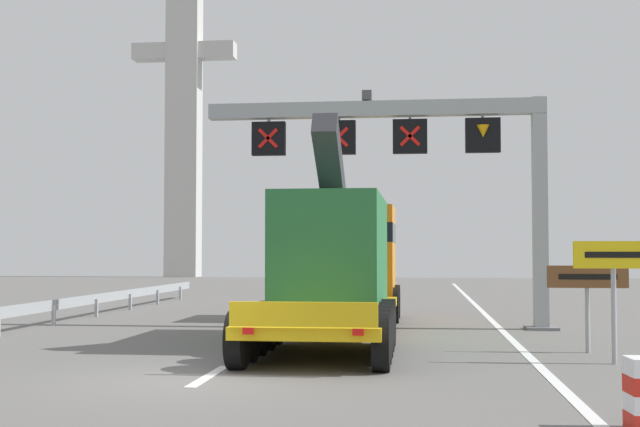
{
  "coord_description": "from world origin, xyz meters",
  "views": [
    {
      "loc": [
        3.92,
        -14.37,
        2.23
      ],
      "look_at": [
        1.24,
        8.34,
        3.24
      ],
      "focal_mm": 47.31,
      "sensor_mm": 36.0,
      "label": 1
    }
  ],
  "objects_px": {
    "heavy_haul_truck_yellow": "(343,259)",
    "exit_sign_yellow": "(614,270)",
    "tourist_info_sign_brown": "(588,285)",
    "bridge_pylon_distant": "(184,90)",
    "overhead_lane_gantry": "(420,146)"
  },
  "relations": [
    {
      "from": "heavy_haul_truck_yellow",
      "to": "exit_sign_yellow",
      "type": "height_order",
      "value": "heavy_haul_truck_yellow"
    },
    {
      "from": "tourist_info_sign_brown",
      "to": "bridge_pylon_distant",
      "type": "bearing_deg",
      "value": 114.82
    },
    {
      "from": "bridge_pylon_distant",
      "to": "exit_sign_yellow",
      "type": "bearing_deg",
      "value": -65.79
    },
    {
      "from": "tourist_info_sign_brown",
      "to": "bridge_pylon_distant",
      "type": "xyz_separation_m",
      "value": [
        -23.85,
        51.56,
        14.67
      ]
    },
    {
      "from": "heavy_haul_truck_yellow",
      "to": "exit_sign_yellow",
      "type": "bearing_deg",
      "value": -44.72
    },
    {
      "from": "tourist_info_sign_brown",
      "to": "bridge_pylon_distant",
      "type": "distance_m",
      "value": 58.67
    },
    {
      "from": "heavy_haul_truck_yellow",
      "to": "bridge_pylon_distant",
      "type": "relative_size",
      "value": 0.45
    },
    {
      "from": "exit_sign_yellow",
      "to": "tourist_info_sign_brown",
      "type": "xyz_separation_m",
      "value": [
        -0.15,
        1.83,
        -0.38
      ]
    },
    {
      "from": "overhead_lane_gantry",
      "to": "heavy_haul_truck_yellow",
      "type": "relative_size",
      "value": 0.72
    },
    {
      "from": "exit_sign_yellow",
      "to": "heavy_haul_truck_yellow",
      "type": "bearing_deg",
      "value": 135.28
    },
    {
      "from": "overhead_lane_gantry",
      "to": "exit_sign_yellow",
      "type": "bearing_deg",
      "value": -62.81
    },
    {
      "from": "overhead_lane_gantry",
      "to": "heavy_haul_truck_yellow",
      "type": "height_order",
      "value": "overhead_lane_gantry"
    },
    {
      "from": "overhead_lane_gantry",
      "to": "bridge_pylon_distant",
      "type": "distance_m",
      "value": 51.46
    },
    {
      "from": "overhead_lane_gantry",
      "to": "tourist_info_sign_brown",
      "type": "xyz_separation_m",
      "value": [
        3.61,
        -5.5,
        -3.8
      ]
    },
    {
      "from": "overhead_lane_gantry",
      "to": "exit_sign_yellow",
      "type": "xyz_separation_m",
      "value": [
        3.77,
        -7.33,
        -3.42
      ]
    }
  ]
}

